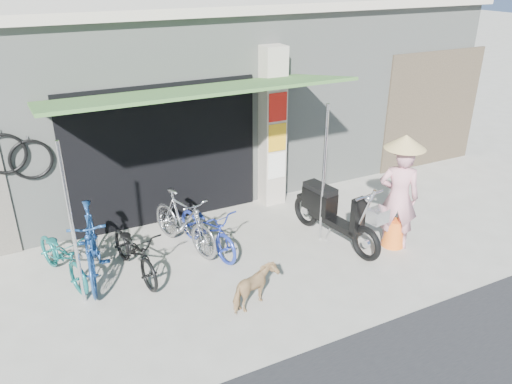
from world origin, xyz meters
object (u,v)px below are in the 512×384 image
bike_teal (62,256)px  nun (399,194)px  street_dog (255,288)px  bike_blue (91,244)px  bike_silver (184,221)px  bike_black (135,251)px  moped (333,213)px  bike_navy (208,229)px

bike_teal → nun: nun is taller
bike_teal → street_dog: size_ratio=2.14×
bike_blue → nun: bearing=-5.9°
bike_silver → nun: 3.49m
bike_silver → bike_black: bearing=-173.7°
bike_teal → moped: 4.28m
moped → bike_teal: bearing=159.5°
bike_navy → bike_teal: bearing=162.4°
bike_silver → bike_teal: bearing=164.0°
bike_navy → moped: bearing=-30.1°
street_dog → moped: bearing=-86.1°
bike_blue → street_dog: bike_blue is taller
bike_blue → bike_black: 0.64m
bike_teal → bike_navy: 2.21m
street_dog → bike_teal: bearing=26.5°
bike_blue → moped: 3.86m
bike_teal → nun: bearing=-33.1°
bike_teal → moped: moped is taller
bike_silver → moped: size_ratio=0.81×
bike_blue → bike_silver: size_ratio=1.12×
bike_black → bike_silver: bike_silver is taller
bike_blue → nun: 4.81m
street_dog → moped: size_ratio=0.35×
bike_black → moped: moped is taller
bike_blue → moped: moped is taller
street_dog → nun: nun is taller
bike_silver → street_dog: (0.34, -1.92, -0.19)m
bike_black → street_dog: bearing=-59.3°
bike_silver → bike_navy: (0.31, -0.26, -0.08)m
moped → nun: bearing=-45.4°
bike_teal → street_dog: (2.24, -1.84, -0.10)m
bike_teal → moped: size_ratio=0.76×
bike_blue → bike_silver: bike_blue is taller
moped → nun: 1.10m
bike_teal → bike_blue: 0.45m
bike_blue → moped: (3.79, -0.71, -0.03)m
bike_silver → nun: size_ratio=0.84×
bike_black → nun: bearing=-23.9°
bike_black → moped: size_ratio=0.76×
bike_teal → street_dog: 2.90m
bike_navy → street_dog: size_ratio=2.17×
bike_black → bike_navy: bearing=-1.9°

